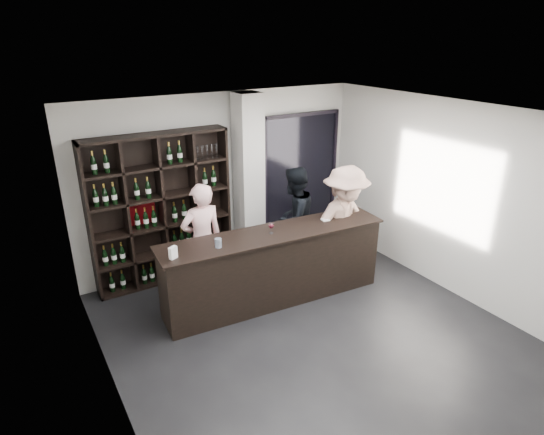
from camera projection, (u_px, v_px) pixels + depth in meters
floor at (317, 338)px, 6.03m from camera, size 5.00×5.50×0.01m
wine_shelf at (162, 210)px, 7.05m from camera, size 2.20×0.35×2.40m
structural_column at (249, 181)px, 7.60m from camera, size 0.40×0.40×2.90m
glass_panel at (300, 170)px, 8.37m from camera, size 1.60×0.08×2.10m
tasting_counter at (274, 267)px, 6.69m from camera, size 3.38×0.70×1.11m
taster_pink at (202, 240)px, 6.77m from camera, size 0.65×0.43×1.77m
taster_black at (294, 219)px, 7.57m from camera, size 1.04×0.93×1.76m
customer at (344, 226)px, 7.10m from camera, size 1.28×0.79×1.92m
wine_glass at (271, 227)px, 6.41m from camera, size 0.09×0.09×0.19m
spit_cup at (218, 243)px, 6.01m from camera, size 0.09×0.09×0.12m
napkin_stack at (325, 220)px, 6.89m from camera, size 0.12×0.12×0.02m
card_stand at (173, 253)px, 5.70m from camera, size 0.12×0.09×0.16m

